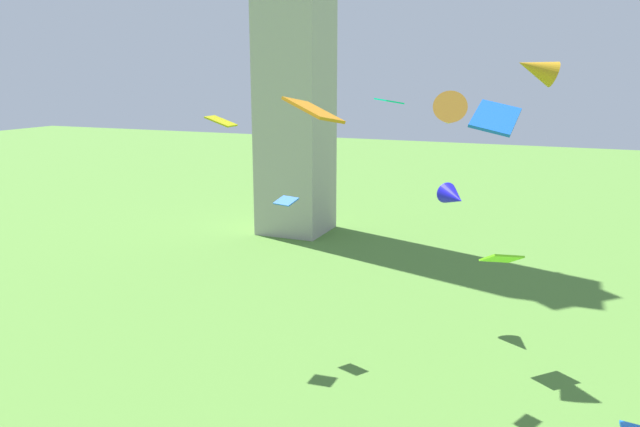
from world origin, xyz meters
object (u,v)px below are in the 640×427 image
kite_flying_8 (313,110)px  kite_flying_9 (536,69)px  kite_flying_4 (454,197)px  kite_flying_6 (286,201)px  kite_flying_1 (221,121)px  kite_flying_3 (389,101)px  kite_flying_2 (502,259)px  kite_flying_0 (495,118)px  kite_flying_5 (449,115)px

kite_flying_8 → kite_flying_9: 19.17m
kite_flying_4 → kite_flying_9: (3.39, 3.54, 6.58)m
kite_flying_6 → kite_flying_9: bearing=63.3°
kite_flying_1 → kite_flying_6: (2.96, 0.84, -3.78)m
kite_flying_3 → kite_flying_9: (5.19, 9.93, 1.41)m
kite_flying_2 → kite_flying_8: (-4.58, -11.27, 7.23)m
kite_flying_2 → kite_flying_3: 9.02m
kite_flying_0 → kite_flying_5: (-3.31, 10.78, -0.67)m
kite_flying_4 → kite_flying_8: bearing=-136.7°
kite_flying_5 → kite_flying_9: kite_flying_9 is taller
kite_flying_2 → kite_flying_3: kite_flying_3 is taller
kite_flying_6 → kite_flying_4: bearing=60.9°
kite_flying_2 → kite_flying_3: bearing=-12.6°
kite_flying_6 → kite_flying_8: kite_flying_8 is taller
kite_flying_0 → kite_flying_5: bearing=22.0°
kite_flying_6 → kite_flying_8: 11.70m
kite_flying_5 → kite_flying_9: bearing=-129.3°
kite_flying_0 → kite_flying_4: kite_flying_0 is taller
kite_flying_6 → kite_flying_0: bearing=-15.9°
kite_flying_4 → kite_flying_8: kite_flying_8 is taller
kite_flying_0 → kite_flying_9: size_ratio=0.59×
kite_flying_1 → kite_flying_8: kite_flying_8 is taller
kite_flying_5 → kite_flying_8: kite_flying_8 is taller
kite_flying_1 → kite_flying_6: bearing=15.5°
kite_flying_5 → kite_flying_3: bearing=48.6°
kite_flying_2 → kite_flying_5: bearing=-56.1°
kite_flying_1 → kite_flying_5: 10.71m
kite_flying_2 → kite_flying_4: (-2.96, 3.64, 1.99)m
kite_flying_1 → kite_flying_6: 4.87m
kite_flying_4 → kite_flying_9: size_ratio=0.77×
kite_flying_8 → kite_flying_9: size_ratio=0.70×
kite_flying_1 → kite_flying_3: kite_flying_3 is taller
kite_flying_2 → kite_flying_9: (0.43, 7.18, 8.57)m
kite_flying_4 → kite_flying_9: 8.21m
kite_flying_3 → kite_flying_8: bearing=29.8°
kite_flying_1 → kite_flying_4: bearing=33.1°
kite_flying_8 → kite_flying_2: bearing=89.9°
kite_flying_0 → kite_flying_9: 17.34m
kite_flying_8 → kite_flying_0: bearing=35.2°
kite_flying_8 → kite_flying_9: bearing=96.8°
kite_flying_4 → kite_flying_6: size_ratio=1.56×
kite_flying_5 → kite_flying_4: bearing=-100.5°
kite_flying_1 → kite_flying_4: kite_flying_1 is taller
kite_flying_3 → kite_flying_9: 11.29m
kite_flying_0 → kite_flying_6: 13.96m
kite_flying_3 → kite_flying_5: bearing=179.6°
kite_flying_1 → kite_flying_8: bearing=-45.3°
kite_flying_4 → kite_flying_9: bearing=5.8°
kite_flying_5 → kite_flying_9: (3.29, 6.50, 2.16)m
kite_flying_2 → kite_flying_6: kite_flying_6 is taller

